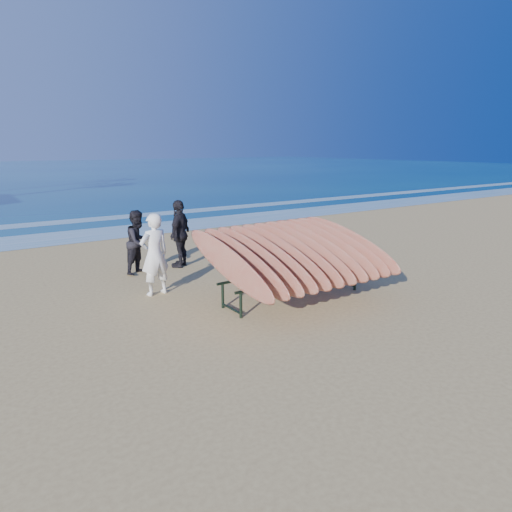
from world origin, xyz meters
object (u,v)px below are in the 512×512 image
at_px(surfboard_rack, 293,253).
at_px(person_dark_b, 180,234).
at_px(person_dark_a, 139,242).
at_px(person_white, 154,254).

relative_size(surfboard_rack, person_dark_b, 1.84).
xyz_separation_m(person_dark_a, person_dark_b, (1.12, 0.04, 0.09)).
distance_m(surfboard_rack, person_white, 2.89).
relative_size(surfboard_rack, person_dark_a, 2.04).
xyz_separation_m(surfboard_rack, person_dark_b, (-0.79, 3.67, -0.10)).
bearing_deg(surfboard_rack, person_dark_b, 101.94).
bearing_deg(person_white, person_dark_a, -107.12).
distance_m(surfboard_rack, person_dark_a, 4.11).
bearing_deg(person_dark_b, person_white, 10.16).
xyz_separation_m(surfboard_rack, person_dark_a, (-1.91, 3.64, -0.18)).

